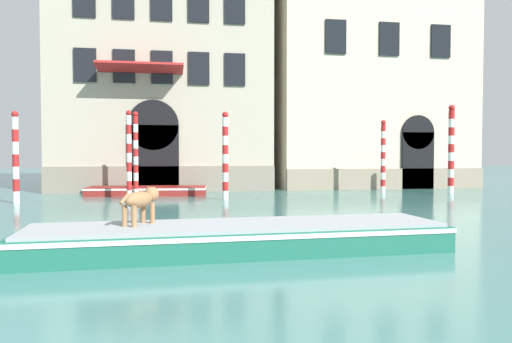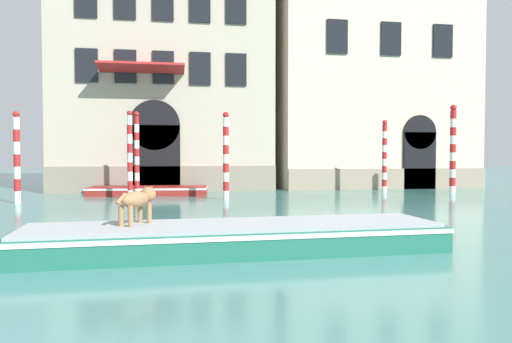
{
  "view_description": "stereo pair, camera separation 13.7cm",
  "coord_description": "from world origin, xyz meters",
  "px_view_note": "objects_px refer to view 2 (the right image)",
  "views": [
    {
      "loc": [
        2.05,
        -3.17,
        1.8
      ],
      "look_at": [
        4.95,
        13.03,
        1.2
      ],
      "focal_mm": 35.0,
      "sensor_mm": 36.0,
      "label": 1
    },
    {
      "loc": [
        2.19,
        -3.19,
        1.8
      ],
      "look_at": [
        4.95,
        13.03,
        1.2
      ],
      "focal_mm": 35.0,
      "sensor_mm": 36.0,
      "label": 2
    }
  ],
  "objects_px": {
    "mooring_pole_0": "(137,154)",
    "mooring_pole_3": "(130,155)",
    "boat_foreground": "(235,237)",
    "dog_on_deck": "(138,200)",
    "mooring_pole_2": "(17,157)",
    "mooring_pole_4": "(384,156)",
    "mooring_pole_5": "(226,155)",
    "mooring_pole_1": "(453,149)",
    "boat_moored_near_palazzo": "(149,190)"
  },
  "relations": [
    {
      "from": "dog_on_deck",
      "to": "mooring_pole_2",
      "type": "distance_m",
      "value": 10.96
    },
    {
      "from": "mooring_pole_4",
      "to": "boat_foreground",
      "type": "bearing_deg",
      "value": -124.44
    },
    {
      "from": "dog_on_deck",
      "to": "mooring_pole_0",
      "type": "height_order",
      "value": "mooring_pole_0"
    },
    {
      "from": "mooring_pole_3",
      "to": "mooring_pole_4",
      "type": "height_order",
      "value": "mooring_pole_3"
    },
    {
      "from": "mooring_pole_0",
      "to": "mooring_pole_5",
      "type": "bearing_deg",
      "value": -29.27
    },
    {
      "from": "mooring_pole_1",
      "to": "mooring_pole_2",
      "type": "distance_m",
      "value": 17.65
    },
    {
      "from": "mooring_pole_0",
      "to": "mooring_pole_2",
      "type": "bearing_deg",
      "value": -152.48
    },
    {
      "from": "mooring_pole_0",
      "to": "mooring_pole_5",
      "type": "height_order",
      "value": "mooring_pole_0"
    },
    {
      "from": "mooring_pole_1",
      "to": "mooring_pole_2",
      "type": "relative_size",
      "value": 1.19
    },
    {
      "from": "mooring_pole_0",
      "to": "mooring_pole_3",
      "type": "relative_size",
      "value": 1.02
    },
    {
      "from": "boat_moored_near_palazzo",
      "to": "mooring_pole_5",
      "type": "bearing_deg",
      "value": -37.58
    },
    {
      "from": "mooring_pole_3",
      "to": "mooring_pole_1",
      "type": "bearing_deg",
      "value": 0.72
    },
    {
      "from": "boat_foreground",
      "to": "mooring_pole_4",
      "type": "bearing_deg",
      "value": 53.39
    },
    {
      "from": "mooring_pole_0",
      "to": "mooring_pole_3",
      "type": "bearing_deg",
      "value": -98.43
    },
    {
      "from": "boat_foreground",
      "to": "mooring_pole_2",
      "type": "height_order",
      "value": "mooring_pole_2"
    },
    {
      "from": "dog_on_deck",
      "to": "mooring_pole_0",
      "type": "xyz_separation_m",
      "value": [
        -0.8,
        11.91,
        0.82
      ]
    },
    {
      "from": "mooring_pole_4",
      "to": "mooring_pole_5",
      "type": "height_order",
      "value": "mooring_pole_5"
    },
    {
      "from": "boat_moored_near_palazzo",
      "to": "mooring_pole_4",
      "type": "xyz_separation_m",
      "value": [
        10.46,
        -0.92,
        1.48
      ]
    },
    {
      "from": "boat_foreground",
      "to": "dog_on_deck",
      "type": "bearing_deg",
      "value": 171.11
    },
    {
      "from": "mooring_pole_3",
      "to": "mooring_pole_5",
      "type": "relative_size",
      "value": 1.02
    },
    {
      "from": "boat_foreground",
      "to": "mooring_pole_3",
      "type": "xyz_separation_m",
      "value": [
        -2.72,
        10.89,
        1.47
      ]
    },
    {
      "from": "mooring_pole_1",
      "to": "mooring_pole_5",
      "type": "relative_size",
      "value": 1.15
    },
    {
      "from": "dog_on_deck",
      "to": "mooring_pole_5",
      "type": "height_order",
      "value": "mooring_pole_5"
    },
    {
      "from": "mooring_pole_0",
      "to": "mooring_pole_1",
      "type": "bearing_deg",
      "value": -4.42
    },
    {
      "from": "dog_on_deck",
      "to": "mooring_pole_1",
      "type": "distance_m",
      "value": 16.79
    },
    {
      "from": "mooring_pole_2",
      "to": "mooring_pole_5",
      "type": "height_order",
      "value": "mooring_pole_5"
    },
    {
      "from": "dog_on_deck",
      "to": "mooring_pole_4",
      "type": "height_order",
      "value": "mooring_pole_4"
    },
    {
      "from": "mooring_pole_1",
      "to": "dog_on_deck",
      "type": "bearing_deg",
      "value": -139.61
    },
    {
      "from": "boat_foreground",
      "to": "mooring_pole_0",
      "type": "height_order",
      "value": "mooring_pole_0"
    },
    {
      "from": "mooring_pole_3",
      "to": "dog_on_deck",
      "type": "bearing_deg",
      "value": -84.76
    },
    {
      "from": "mooring_pole_1",
      "to": "mooring_pole_3",
      "type": "xyz_separation_m",
      "value": [
        -13.75,
        -0.17,
        -0.24
      ]
    },
    {
      "from": "mooring_pole_4",
      "to": "mooring_pole_2",
      "type": "bearing_deg",
      "value": -171.82
    },
    {
      "from": "boat_foreground",
      "to": "mooring_pole_2",
      "type": "bearing_deg",
      "value": 121.2
    },
    {
      "from": "boat_moored_near_palazzo",
      "to": "mooring_pole_2",
      "type": "distance_m",
      "value": 5.62
    },
    {
      "from": "mooring_pole_3",
      "to": "mooring_pole_5",
      "type": "distance_m",
      "value": 3.74
    },
    {
      "from": "mooring_pole_1",
      "to": "mooring_pole_3",
      "type": "bearing_deg",
      "value": -179.28
    },
    {
      "from": "boat_foreground",
      "to": "mooring_pole_0",
      "type": "bearing_deg",
      "value": 99.69
    },
    {
      "from": "boat_moored_near_palazzo",
      "to": "mooring_pole_5",
      "type": "relative_size",
      "value": 1.53
    },
    {
      "from": "boat_foreground",
      "to": "mooring_pole_5",
      "type": "xyz_separation_m",
      "value": [
        0.94,
        10.16,
        1.44
      ]
    },
    {
      "from": "boat_moored_near_palazzo",
      "to": "mooring_pole_0",
      "type": "distance_m",
      "value": 1.9
    },
    {
      "from": "mooring_pole_1",
      "to": "mooring_pole_2",
      "type": "height_order",
      "value": "mooring_pole_1"
    },
    {
      "from": "boat_moored_near_palazzo",
      "to": "mooring_pole_1",
      "type": "distance_m",
      "value": 13.42
    },
    {
      "from": "boat_foreground",
      "to": "mooring_pole_3",
      "type": "bearing_deg",
      "value": 101.87
    },
    {
      "from": "boat_moored_near_palazzo",
      "to": "mooring_pole_2",
      "type": "relative_size",
      "value": 1.58
    },
    {
      "from": "mooring_pole_5",
      "to": "boat_moored_near_palazzo",
      "type": "bearing_deg",
      "value": 136.52
    },
    {
      "from": "mooring_pole_0",
      "to": "mooring_pole_1",
      "type": "height_order",
      "value": "mooring_pole_1"
    },
    {
      "from": "mooring_pole_0",
      "to": "boat_foreground",
      "type": "bearing_deg",
      "value": -78.14
    },
    {
      "from": "boat_foreground",
      "to": "mooring_pole_2",
      "type": "relative_size",
      "value": 2.35
    },
    {
      "from": "mooring_pole_3",
      "to": "mooring_pole_5",
      "type": "bearing_deg",
      "value": -11.27
    },
    {
      "from": "mooring_pole_2",
      "to": "mooring_pole_3",
      "type": "xyz_separation_m",
      "value": [
        3.87,
        0.89,
        0.07
      ]
    }
  ]
}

